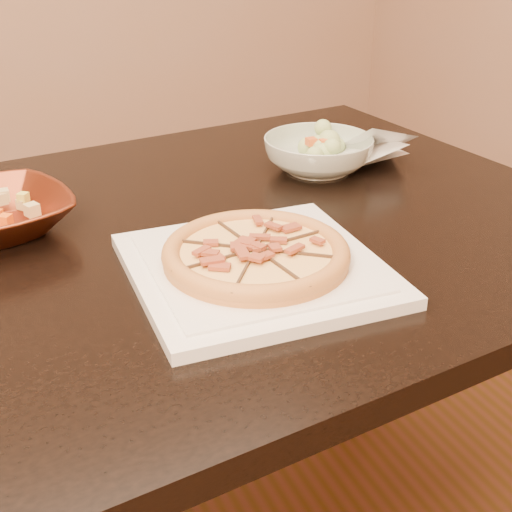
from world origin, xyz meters
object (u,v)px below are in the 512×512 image
object	(u,v)px
salad_bowl	(318,154)
dining_table	(143,295)
pizza	(256,253)
plate	(256,269)

from	to	relation	value
salad_bowl	dining_table	bearing A→B (deg)	-157.19
dining_table	salad_bowl	xyz separation A→B (m)	(0.40, 0.17, 0.13)
dining_table	pizza	world-z (taller)	pizza
dining_table	salad_bowl	size ratio (longest dim) A/B	7.72
dining_table	pizza	xyz separation A→B (m)	(0.12, -0.17, 0.13)
plate	pizza	world-z (taller)	pizza
dining_table	plate	distance (m)	0.23
dining_table	plate	xyz separation A→B (m)	(0.12, -0.17, 0.10)
plate	pizza	xyz separation A→B (m)	(-0.00, 0.00, 0.02)
plate	salad_bowl	size ratio (longest dim) A/B	1.68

